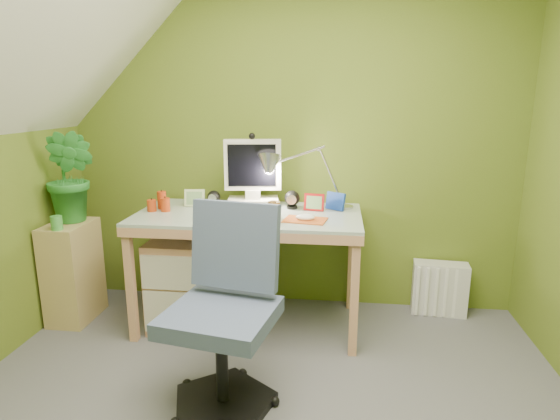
# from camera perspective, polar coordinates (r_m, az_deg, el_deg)

# --- Properties ---
(wall_back) EXTENTS (3.20, 0.01, 2.40)m
(wall_back) POSITION_cam_1_polar(r_m,az_deg,el_deg) (3.35, 1.28, 8.27)
(wall_back) COLOR #5D7122
(wall_back) RESTS_ON floor
(desk) EXTENTS (1.46, 0.73, 0.78)m
(desk) POSITION_cam_1_polar(r_m,az_deg,el_deg) (3.16, -3.77, -7.23)
(desk) COLOR tan
(desk) RESTS_ON floor
(monitor) EXTENTS (0.41, 0.28, 0.53)m
(monitor) POSITION_cam_1_polar(r_m,az_deg,el_deg) (3.16, -3.35, 5.04)
(monitor) COLOR silver
(monitor) RESTS_ON desk
(speaker_left) EXTENTS (0.10, 0.10, 0.11)m
(speaker_left) POSITION_cam_1_polar(r_m,az_deg,el_deg) (3.24, -8.06, 1.39)
(speaker_left) COLOR black
(speaker_left) RESTS_ON desk
(speaker_right) EXTENTS (0.11, 0.11, 0.12)m
(speaker_right) POSITION_cam_1_polar(r_m,az_deg,el_deg) (3.14, 1.49, 1.28)
(speaker_right) COLOR black
(speaker_right) RESTS_ON desk
(keyboard) EXTENTS (0.46, 0.19, 0.02)m
(keyboard) POSITION_cam_1_polar(r_m,az_deg,el_deg) (2.92, -5.95, -0.77)
(keyboard) COLOR silver
(keyboard) RESTS_ON desk
(mousepad) EXTENTS (0.28, 0.22, 0.01)m
(mousepad) POSITION_cam_1_polar(r_m,az_deg,el_deg) (2.86, 3.08, -1.22)
(mousepad) COLOR #B5501C
(mousepad) RESTS_ON desk
(mouse) EXTENTS (0.12, 0.08, 0.04)m
(mouse) POSITION_cam_1_polar(r_m,az_deg,el_deg) (2.86, 3.08, -0.90)
(mouse) COLOR white
(mouse) RESTS_ON mousepad
(amber_tumbler) EXTENTS (0.09, 0.09, 0.10)m
(amber_tumbler) POSITION_cam_1_polar(r_m,az_deg,el_deg) (2.93, -0.73, 0.08)
(amber_tumbler) COLOR #906115
(amber_tumbler) RESTS_ON desk
(candle_cluster) EXTENTS (0.18, 0.17, 0.12)m
(candle_cluster) POSITION_cam_1_polar(r_m,az_deg,el_deg) (3.21, -14.46, 1.03)
(candle_cluster) COLOR #B1350F
(candle_cluster) RESTS_ON desk
(photo_frame_red) EXTENTS (0.13, 0.04, 0.11)m
(photo_frame_red) POSITION_cam_1_polar(r_m,az_deg,el_deg) (3.10, 4.18, 0.96)
(photo_frame_red) COLOR #A81212
(photo_frame_red) RESTS_ON desk
(photo_frame_blue) EXTENTS (0.12, 0.09, 0.12)m
(photo_frame_blue) POSITION_cam_1_polar(r_m,az_deg,el_deg) (3.13, 6.77, 1.08)
(photo_frame_blue) COLOR navy
(photo_frame_blue) RESTS_ON desk
(photo_frame_green) EXTENTS (0.14, 0.03, 0.12)m
(photo_frame_green) POSITION_cam_1_polar(r_m,az_deg,el_deg) (3.26, -10.36, 1.46)
(photo_frame_green) COLOR #C1DA96
(photo_frame_green) RESTS_ON desk
(desk_lamp) EXTENTS (0.58, 0.26, 0.62)m
(desk_lamp) POSITION_cam_1_polar(r_m,az_deg,el_deg) (3.11, 4.87, 5.70)
(desk_lamp) COLOR silver
(desk_lamp) RESTS_ON desk
(side_ledge) EXTENTS (0.25, 0.39, 0.69)m
(side_ledge) POSITION_cam_1_polar(r_m,az_deg,el_deg) (3.54, -23.91, -6.88)
(side_ledge) COLOR tan
(side_ledge) RESTS_ON floor
(potted_plant) EXTENTS (0.40, 0.35, 0.62)m
(potted_plant) POSITION_cam_1_polar(r_m,az_deg,el_deg) (3.41, -24.11, 3.72)
(potted_plant) COLOR #297D2D
(potted_plant) RESTS_ON side_ledge
(green_cup) EXTENTS (0.08, 0.08, 0.09)m
(green_cup) POSITION_cam_1_polar(r_m,az_deg,el_deg) (3.30, -25.58, -1.43)
(green_cup) COLOR green
(green_cup) RESTS_ON side_ledge
(task_chair) EXTENTS (0.66, 0.66, 1.02)m
(task_chair) POSITION_cam_1_polar(r_m,az_deg,el_deg) (2.31, -7.30, -12.35)
(task_chair) COLOR #445270
(task_chair) RESTS_ON floor
(radiator) EXTENTS (0.39, 0.18, 0.37)m
(radiator) POSITION_cam_1_polar(r_m,az_deg,el_deg) (3.56, 18.87, -9.02)
(radiator) COLOR silver
(radiator) RESTS_ON floor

